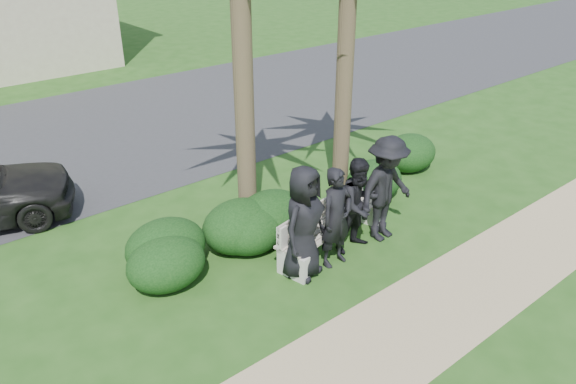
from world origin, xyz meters
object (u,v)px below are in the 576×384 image
at_px(park_bench, 332,228).
at_px(man_c, 359,205).
at_px(man_a, 304,223).
at_px(man_d, 386,189).
at_px(man_b, 336,217).

relative_size(park_bench, man_c, 1.50).
xyz_separation_m(man_a, man_c, (1.21, 0.00, -0.10)).
bearing_deg(park_bench, man_d, -32.09).
distance_m(man_a, man_c, 1.21).
bearing_deg(man_c, man_a, -178.42).
bearing_deg(man_c, park_bench, 140.33).
bearing_deg(man_b, park_bench, 50.35).
relative_size(park_bench, man_d, 1.30).
xyz_separation_m(man_a, man_b, (0.60, -0.10, -0.08)).
distance_m(park_bench, man_d, 1.11).
distance_m(park_bench, man_b, 0.66).
distance_m(man_c, man_d, 0.59).
height_order(man_a, man_c, man_a).
bearing_deg(man_b, man_c, 7.44).
xyz_separation_m(park_bench, man_d, (0.89, -0.34, 0.56)).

